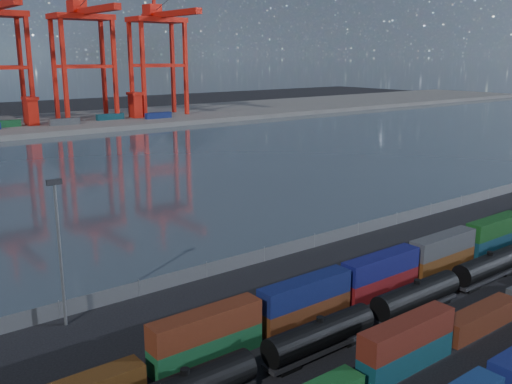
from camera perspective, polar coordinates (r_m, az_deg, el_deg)
ground at (r=66.02m, az=16.71°, el=-13.38°), size 700.00×700.00×0.00m
harbor_water at (r=149.32m, az=-18.02°, el=1.60°), size 700.00×700.00×0.00m
container_row_south at (r=57.74m, az=23.55°, el=-16.38°), size 140.61×2.49×5.30m
container_row_mid at (r=60.22m, az=16.61°, el=-13.94°), size 140.85×2.36×5.03m
container_row_north at (r=79.68m, az=16.13°, el=-6.80°), size 128.16×2.44×5.20m
tanker_string at (r=63.90m, az=11.50°, el=-11.93°), size 121.91×2.88×4.12m
waterfront_fence at (r=83.23m, az=0.85°, el=-6.29°), size 160.12×0.12×2.20m
yard_light_mast at (r=65.10m, az=-19.06°, el=-5.08°), size 1.60×0.40×16.60m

